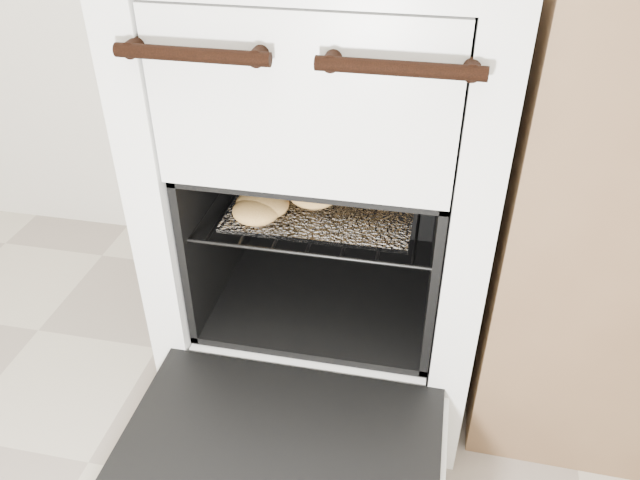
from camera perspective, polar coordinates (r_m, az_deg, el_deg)
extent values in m
cube|color=silver|center=(1.35, 1.44, 6.13)|extent=(0.63, 0.67, 0.97)
cylinder|color=black|center=(0.93, -11.66, 16.27)|extent=(0.23, 0.02, 0.02)
cylinder|color=black|center=(0.87, 7.31, 15.30)|extent=(0.23, 0.02, 0.02)
cube|color=black|center=(1.11, -4.14, -19.61)|extent=(0.55, 0.42, 0.03)
cube|color=silver|center=(1.13, -4.10, -20.18)|extent=(0.57, 0.44, 0.02)
cylinder|color=black|center=(1.34, -8.81, 4.95)|extent=(0.01, 0.44, 0.01)
cylinder|color=black|center=(1.27, 10.84, 2.93)|extent=(0.01, 0.44, 0.01)
cylinder|color=black|center=(1.11, -1.30, -1.29)|extent=(0.45, 0.01, 0.01)
cylinder|color=black|center=(1.46, 2.33, 8.05)|extent=(0.45, 0.01, 0.01)
cylinder|color=black|center=(1.33, -7.31, 4.81)|extent=(0.01, 0.42, 0.01)
cylinder|color=black|center=(1.31, -4.68, 4.57)|extent=(0.01, 0.42, 0.01)
cylinder|color=black|center=(1.29, -1.99, 4.31)|extent=(0.01, 0.42, 0.01)
cylinder|color=black|center=(1.28, 0.75, 4.03)|extent=(0.01, 0.42, 0.01)
cylinder|color=black|center=(1.27, 3.54, 3.74)|extent=(0.01, 0.42, 0.01)
cylinder|color=black|center=(1.27, 6.36, 3.43)|extent=(0.01, 0.42, 0.01)
cylinder|color=black|center=(1.27, 9.19, 3.12)|extent=(0.01, 0.42, 0.01)
cube|color=white|center=(1.26, 0.57, 3.81)|extent=(0.36, 0.31, 0.01)
ellipsoid|color=#DAAC57|center=(1.30, -3.23, 6.12)|extent=(0.14, 0.14, 0.05)
ellipsoid|color=#DAAC57|center=(1.27, 2.02, 5.59)|extent=(0.15, 0.15, 0.05)
ellipsoid|color=#DAAC57|center=(1.28, -3.48, 5.69)|extent=(0.13, 0.13, 0.05)
ellipsoid|color=#DAAC57|center=(1.32, 5.83, 6.59)|extent=(0.14, 0.14, 0.05)
ellipsoid|color=#DAAC57|center=(1.18, -5.83, 2.70)|extent=(0.10, 0.10, 0.04)
ellipsoid|color=#DAAC57|center=(1.20, -5.29, 3.32)|extent=(0.15, 0.15, 0.04)
ellipsoid|color=#DAAC57|center=(1.23, -0.54, 4.30)|extent=(0.14, 0.14, 0.04)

